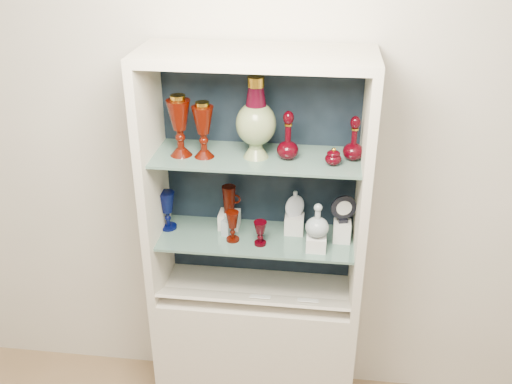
# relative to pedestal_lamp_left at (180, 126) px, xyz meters

# --- Properties ---
(wall_back) EXTENTS (3.50, 0.02, 2.80)m
(wall_back) POSITION_rel_pedestal_lamp_left_xyz_m (0.34, 0.23, -0.21)
(wall_back) COLOR beige
(wall_back) RESTS_ON ground
(cabinet_base) EXTENTS (1.00, 0.40, 0.75)m
(cabinet_base) POSITION_rel_pedestal_lamp_left_xyz_m (0.34, 0.01, -1.23)
(cabinet_base) COLOR beige
(cabinet_base) RESTS_ON ground
(cabinet_back_panel) EXTENTS (0.98, 0.02, 1.15)m
(cabinet_back_panel) POSITION_rel_pedestal_lamp_left_xyz_m (0.34, 0.20, -0.28)
(cabinet_back_panel) COLOR black
(cabinet_back_panel) RESTS_ON cabinet_base
(cabinet_side_left) EXTENTS (0.04, 0.40, 1.15)m
(cabinet_side_left) POSITION_rel_pedestal_lamp_left_xyz_m (-0.14, 0.01, -0.28)
(cabinet_side_left) COLOR beige
(cabinet_side_left) RESTS_ON cabinet_base
(cabinet_side_right) EXTENTS (0.04, 0.40, 1.15)m
(cabinet_side_right) POSITION_rel_pedestal_lamp_left_xyz_m (0.82, 0.01, -0.28)
(cabinet_side_right) COLOR beige
(cabinet_side_right) RESTS_ON cabinet_base
(cabinet_top_cap) EXTENTS (1.00, 0.40, 0.04)m
(cabinet_top_cap) POSITION_rel_pedestal_lamp_left_xyz_m (0.34, 0.01, 0.31)
(cabinet_top_cap) COLOR beige
(cabinet_top_cap) RESTS_ON cabinet_side_left
(shelf_lower) EXTENTS (0.92, 0.34, 0.01)m
(shelf_lower) POSITION_rel_pedestal_lamp_left_xyz_m (0.34, 0.03, -0.56)
(shelf_lower) COLOR slate
(shelf_lower) RESTS_ON cabinet_side_left
(shelf_upper) EXTENTS (0.92, 0.34, 0.01)m
(shelf_upper) POSITION_rel_pedestal_lamp_left_xyz_m (0.34, 0.03, -0.14)
(shelf_upper) COLOR slate
(shelf_upper) RESTS_ON cabinet_side_left
(label_ledge) EXTENTS (0.92, 0.17, 0.09)m
(label_ledge) POSITION_rel_pedestal_lamp_left_xyz_m (0.34, -0.10, -0.83)
(label_ledge) COLOR beige
(label_ledge) RESTS_ON cabinet_base
(label_card_0) EXTENTS (0.10, 0.06, 0.03)m
(label_card_0) POSITION_rel_pedestal_lamp_left_xyz_m (0.60, -0.10, -0.81)
(label_card_0) COLOR white
(label_card_0) RESTS_ON label_ledge
(label_card_1) EXTENTS (0.10, 0.06, 0.03)m
(label_card_1) POSITION_rel_pedestal_lamp_left_xyz_m (0.37, -0.10, -0.81)
(label_card_1) COLOR white
(label_card_1) RESTS_ON label_ledge
(pedestal_lamp_left) EXTENTS (0.14, 0.14, 0.28)m
(pedestal_lamp_left) POSITION_rel_pedestal_lamp_left_xyz_m (0.00, 0.00, 0.00)
(pedestal_lamp_left) COLOR #430C03
(pedestal_lamp_left) RESTS_ON shelf_upper
(pedestal_lamp_right) EXTENTS (0.12, 0.12, 0.25)m
(pedestal_lamp_right) POSITION_rel_pedestal_lamp_left_xyz_m (0.11, -0.01, -0.01)
(pedestal_lamp_right) COLOR #430C03
(pedestal_lamp_right) RESTS_ON shelf_upper
(enamel_urn) EXTENTS (0.23, 0.23, 0.36)m
(enamel_urn) POSITION_rel_pedestal_lamp_left_xyz_m (0.33, 0.02, 0.04)
(enamel_urn) COLOR #124B19
(enamel_urn) RESTS_ON shelf_upper
(ruby_decanter_a) EXTENTS (0.11, 0.11, 0.25)m
(ruby_decanter_a) POSITION_rel_pedestal_lamp_left_xyz_m (0.48, 0.01, -0.01)
(ruby_decanter_a) COLOR #390007
(ruby_decanter_a) RESTS_ON shelf_upper
(ruby_decanter_b) EXTENTS (0.12, 0.12, 0.21)m
(ruby_decanter_b) POSITION_rel_pedestal_lamp_left_xyz_m (0.76, 0.04, -0.03)
(ruby_decanter_b) COLOR #390007
(ruby_decanter_b) RESTS_ON shelf_upper
(lidded_bowl) EXTENTS (0.08, 0.08, 0.08)m
(lidded_bowl) POSITION_rel_pedestal_lamp_left_xyz_m (0.67, -0.03, -0.10)
(lidded_bowl) COLOR #390007
(lidded_bowl) RESTS_ON shelf_upper
(cobalt_goblet) EXTENTS (0.09, 0.09, 0.20)m
(cobalt_goblet) POSITION_rel_pedestal_lamp_left_xyz_m (-0.10, 0.06, -0.46)
(cobalt_goblet) COLOR #050B40
(cobalt_goblet) RESTS_ON shelf_lower
(ruby_goblet_tall) EXTENTS (0.07, 0.07, 0.15)m
(ruby_goblet_tall) POSITION_rel_pedestal_lamp_left_xyz_m (0.23, -0.02, -0.48)
(ruby_goblet_tall) COLOR #430C03
(ruby_goblet_tall) RESTS_ON shelf_lower
(ruby_goblet_small) EXTENTS (0.06, 0.06, 0.12)m
(ruby_goblet_small) POSITION_rel_pedestal_lamp_left_xyz_m (0.36, -0.04, -0.50)
(ruby_goblet_small) COLOR #390007
(ruby_goblet_small) RESTS_ON shelf_lower
(riser_ruby_pitcher) EXTENTS (0.10, 0.10, 0.08)m
(riser_ruby_pitcher) POSITION_rel_pedestal_lamp_left_xyz_m (0.19, 0.11, -0.52)
(riser_ruby_pitcher) COLOR silver
(riser_ruby_pitcher) RESTS_ON shelf_lower
(ruby_pitcher) EXTENTS (0.11, 0.08, 0.14)m
(ruby_pitcher) POSITION_rel_pedestal_lamp_left_xyz_m (0.19, 0.11, -0.41)
(ruby_pitcher) COLOR #430C03
(ruby_pitcher) RESTS_ON riser_ruby_pitcher
(clear_square_bottle) EXTENTS (0.05, 0.05, 0.12)m
(clear_square_bottle) POSITION_rel_pedestal_lamp_left_xyz_m (0.19, 0.03, -0.50)
(clear_square_bottle) COLOR #92A2A9
(clear_square_bottle) RESTS_ON shelf_lower
(riser_flat_flask) EXTENTS (0.09, 0.09, 0.09)m
(riser_flat_flask) POSITION_rel_pedestal_lamp_left_xyz_m (0.51, 0.09, -0.51)
(riser_flat_flask) COLOR silver
(riser_flat_flask) RESTS_ON shelf_lower
(flat_flask) EXTENTS (0.10, 0.08, 0.13)m
(flat_flask) POSITION_rel_pedestal_lamp_left_xyz_m (0.51, 0.09, -0.40)
(flat_flask) COLOR silver
(flat_flask) RESTS_ON riser_flat_flask
(riser_clear_round_decanter) EXTENTS (0.09, 0.09, 0.07)m
(riser_clear_round_decanter) POSITION_rel_pedestal_lamp_left_xyz_m (0.62, -0.05, -0.52)
(riser_clear_round_decanter) COLOR silver
(riser_clear_round_decanter) RESTS_ON shelf_lower
(clear_round_decanter) EXTENTS (0.13, 0.13, 0.16)m
(clear_round_decanter) POSITION_rel_pedestal_lamp_left_xyz_m (0.62, -0.05, -0.41)
(clear_round_decanter) COLOR #92A2A9
(clear_round_decanter) RESTS_ON riser_clear_round_decanter
(riser_cameo_medallion) EXTENTS (0.08, 0.08, 0.10)m
(riser_cameo_medallion) POSITION_rel_pedestal_lamp_left_xyz_m (0.74, 0.04, -0.51)
(riser_cameo_medallion) COLOR silver
(riser_cameo_medallion) RESTS_ON shelf_lower
(cameo_medallion) EXTENTS (0.13, 0.07, 0.14)m
(cameo_medallion) POSITION_rel_pedestal_lamp_left_xyz_m (0.74, 0.04, -0.39)
(cameo_medallion) COLOR black
(cameo_medallion) RESTS_ON riser_cameo_medallion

